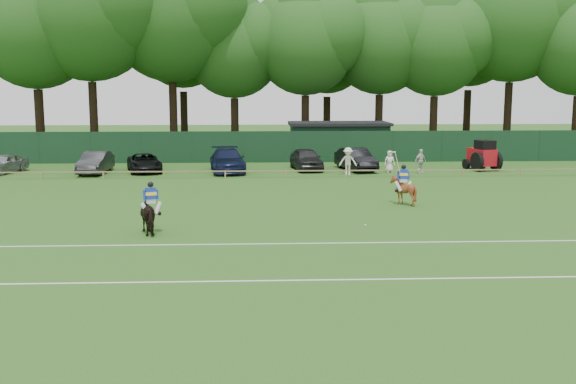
{
  "coord_description": "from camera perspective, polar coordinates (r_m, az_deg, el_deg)",
  "views": [
    {
      "loc": [
        -0.83,
        -26.45,
        6.06
      ],
      "look_at": [
        0.5,
        3.0,
        1.4
      ],
      "focal_mm": 42.0,
      "sensor_mm": 36.0,
      "label": 1
    }
  ],
  "objects": [
    {
      "name": "spectator_mid",
      "position": [
        48.0,
        11.15,
        2.57
      ],
      "size": [
        1.06,
        0.84,
        1.68
      ],
      "primitive_type": "imported",
      "rotation": [
        0.0,
        0.0,
        0.52
      ],
      "color": "silver",
      "rests_on": "ground"
    },
    {
      "name": "tree_row",
      "position": [
        61.82,
        0.05,
        3.36
      ],
      "size": [
        96.0,
        12.0,
        21.0
      ],
      "primitive_type": null,
      "color": "#26561C",
      "rests_on": "ground"
    },
    {
      "name": "sedan_grey",
      "position": [
        48.87,
        -15.99,
        2.41
      ],
      "size": [
        1.75,
        4.65,
        1.52
      ],
      "primitive_type": "imported",
      "rotation": [
        0.0,
        0.0,
        -0.03
      ],
      "color": "#2A2B2C",
      "rests_on": "ground"
    },
    {
      "name": "estate_black",
      "position": [
        48.98,
        5.77,
        2.76
      ],
      "size": [
        2.74,
        5.06,
        1.58
      ],
      "primitive_type": "imported",
      "rotation": [
        0.0,
        0.0,
        0.23
      ],
      "color": "black",
      "rests_on": "ground"
    },
    {
      "name": "sedan_navy",
      "position": [
        48.06,
        -5.15,
        2.69
      ],
      "size": [
        2.93,
        5.88,
        1.64
      ],
      "primitive_type": "imported",
      "rotation": [
        0.0,
        0.0,
        0.12
      ],
      "color": "#111835",
      "rests_on": "ground"
    },
    {
      "name": "sedan_silver",
      "position": [
        51.14,
        -22.89,
        2.24
      ],
      "size": [
        2.65,
        4.3,
        1.37
      ],
      "primitive_type": "imported",
      "rotation": [
        0.0,
        0.0,
        -0.28
      ],
      "color": "gray",
      "rests_on": "ground"
    },
    {
      "name": "ground",
      "position": [
        27.15,
        -0.77,
        -3.92
      ],
      "size": [
        160.0,
        160.0,
        0.0
      ],
      "primitive_type": "plane",
      "color": "#1E4C14",
      "rests_on": "ground"
    },
    {
      "name": "rider_chestnut",
      "position": [
        34.95,
        9.74,
        1.26
      ],
      "size": [
        0.94,
        0.59,
        2.05
      ],
      "rotation": [
        0.0,
        0.0,
        3.09
      ],
      "color": "silver",
      "rests_on": "ground"
    },
    {
      "name": "spectator_left",
      "position": [
        46.42,
        5.1,
        2.61
      ],
      "size": [
        1.28,
        0.82,
        1.87
      ],
      "primitive_type": "imported",
      "rotation": [
        0.0,
        0.0,
        -0.11
      ],
      "color": "white",
      "rests_on": "ground"
    },
    {
      "name": "pitch_rail",
      "position": [
        44.81,
        -1.5,
        1.78
      ],
      "size": [
        62.1,
        0.1,
        0.5
      ],
      "color": "#997F5B",
      "rests_on": "ground"
    },
    {
      "name": "perimeter_fence",
      "position": [
        53.67,
        -1.69,
        3.84
      ],
      "size": [
        92.08,
        0.08,
        2.5
      ],
      "color": "#14351E",
      "rests_on": "ground"
    },
    {
      "name": "rider_dark",
      "position": [
        28.28,
        -11.53,
        -0.43
      ],
      "size": [
        0.91,
        0.55,
        1.41
      ],
      "rotation": [
        0.0,
        0.0,
        3.52
      ],
      "color": "silver",
      "rests_on": "ground"
    },
    {
      "name": "horse_chestnut",
      "position": [
        35.06,
        9.71,
        0.13
      ],
      "size": [
        1.27,
        1.41,
        1.49
      ],
      "primitive_type": "imported",
      "rotation": [
        0.0,
        0.0,
        3.09
      ],
      "color": "brown",
      "rests_on": "ground"
    },
    {
      "name": "horse_dark",
      "position": [
        28.42,
        -11.49,
        -1.87
      ],
      "size": [
        1.5,
        2.08,
        1.6
      ],
      "primitive_type": "imported",
      "rotation": [
        0.0,
        0.0,
        3.52
      ],
      "color": "black",
      "rests_on": "ground"
    },
    {
      "name": "suv_black",
      "position": [
        48.82,
        -12.06,
        2.42
      ],
      "size": [
        3.27,
        5.07,
        1.3
      ],
      "primitive_type": "imported",
      "rotation": [
        0.0,
        0.0,
        0.25
      ],
      "color": "black",
      "rests_on": "ground"
    },
    {
      "name": "tractor",
      "position": [
        50.76,
        16.16,
        2.95
      ],
      "size": [
        2.32,
        2.95,
        2.19
      ],
      "rotation": [
        0.0,
        0.0,
        0.25
      ],
      "color": "#B5101B",
      "rests_on": "ground"
    },
    {
      "name": "pitch_lines",
      "position": [
        23.75,
        -0.5,
        -5.79
      ],
      "size": [
        60.0,
        5.1,
        0.01
      ],
      "color": "silver",
      "rests_on": "ground"
    },
    {
      "name": "spectator_right",
      "position": [
        48.13,
        8.6,
        2.57
      ],
      "size": [
        0.79,
        0.54,
        1.54
      ],
      "primitive_type": "imported",
      "rotation": [
        0.0,
        0.0,
        0.08
      ],
      "color": "white",
      "rests_on": "ground"
    },
    {
      "name": "polo_ball",
      "position": [
        29.58,
        6.57,
        -2.81
      ],
      "size": [
        0.09,
        0.09,
        0.09
      ],
      "primitive_type": "sphere",
      "color": "silver",
      "rests_on": "ground"
    },
    {
      "name": "utility_shed",
      "position": [
        57.04,
        4.32,
        4.41
      ],
      "size": [
        8.4,
        4.4,
        3.04
      ],
      "color": "#14331E",
      "rests_on": "ground"
    },
    {
      "name": "hatch_grey",
      "position": [
        48.98,
        1.56,
        2.81
      ],
      "size": [
        2.47,
        4.86,
        1.59
      ],
      "primitive_type": "imported",
      "rotation": [
        0.0,
        0.0,
        0.13
      ],
      "color": "#29292B",
      "rests_on": "ground"
    }
  ]
}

